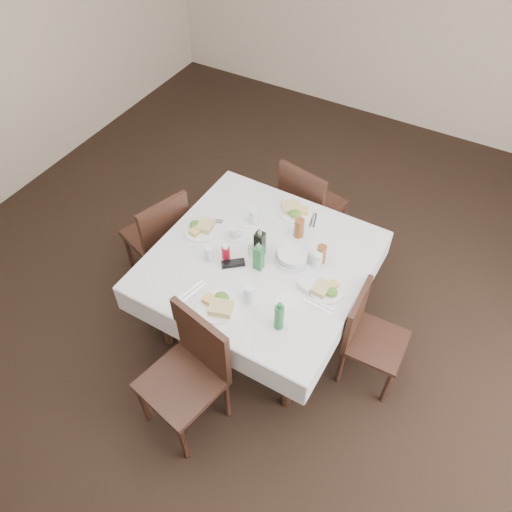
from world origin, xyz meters
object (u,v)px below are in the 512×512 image
Objects in this scene: chair_south at (191,367)px; ketchup_bottle at (226,252)px; oil_cruet_dark at (260,243)px; dining_table at (260,265)px; water_e at (317,260)px; water_n at (254,217)px; coffee_mug at (234,233)px; green_bottle at (279,317)px; oil_cruet_green at (259,257)px; chair_north at (308,203)px; water_w at (209,253)px; water_s at (249,294)px; chair_east at (367,332)px; chair_west at (160,234)px; bread_basket at (292,257)px.

ketchup_bottle is at bearing 104.07° from chair_south.
dining_table is at bearing -56.96° from oil_cruet_dark.
water_e is at bearing 14.30° from oil_cruet_dark.
water_n reaches higher than coffee_mug.
water_e is 0.57m from green_bottle.
green_bottle is (0.00, -0.57, 0.04)m from water_e.
oil_cruet_green is 0.24m from ketchup_bottle.
oil_cruet_dark is at bearing -13.95° from coffee_mug.
dining_table is 5.86× the size of oil_cruet_green.
water_n is at bearing 99.39° from chair_south.
chair_north is 3.78× the size of oil_cruet_green.
water_w is 0.35m from oil_cruet_green.
dining_table is 10.48× the size of water_s.
chair_west is (-1.76, 0.04, 0.05)m from chair_east.
chair_north is at bearing 92.09° from oil_cruet_dark.
oil_cruet_dark is at bearing 37.42° from ketchup_bottle.
dining_table is 0.39m from water_s.
water_n is 1.06× the size of water_e.
chair_south reaches higher than ketchup_bottle.
chair_north reaches higher than chair_west.
chair_north is at bearing 94.83° from oil_cruet_green.
chair_west is at bearing -134.59° from chair_north.
water_w is 0.72m from green_bottle.
water_s is 1.10× the size of ketchup_bottle.
water_w is at bearing -162.95° from oil_cruet_green.
green_bottle reaches higher than water_e.
chair_north is 1.24m from chair_west.
green_bottle is (0.26, -0.09, 0.03)m from water_s.
oil_cruet_dark is at bearing -87.91° from chair_north.
bread_basket is at bearing 28.05° from water_w.
water_w is at bearing -155.40° from water_e.
water_n is 0.71m from water_s.
oil_cruet_dark is (-0.02, 0.03, 0.19)m from dining_table.
oil_cruet_dark is at bearing -164.84° from bread_basket.
chair_east is at bearing -2.30° from oil_cruet_dark.
bread_basket is 0.24m from oil_cruet_dark.
chair_west is 0.79m from ketchup_bottle.
coffee_mug is (-0.38, 0.44, -0.03)m from water_s.
dining_table is at bearing 88.47° from chair_south.
chair_north is 6.76× the size of water_s.
oil_cruet_dark reaches higher than chair_west.
dining_table is 0.41m from water_e.
oil_cruet_dark is at bearing 115.93° from oil_cruet_green.
chair_north is (-0.05, 0.92, -0.15)m from dining_table.
coffee_mug is (0.66, 0.06, 0.28)m from chair_west.
chair_south is 0.84m from oil_cruet_green.
green_bottle is at bearing -39.54° from coffee_mug.
water_w is at bearing -102.74° from chair_north.
water_n is 0.48× the size of oil_cruet_dark.
coffee_mug is at bearing 104.52° from chair_south.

